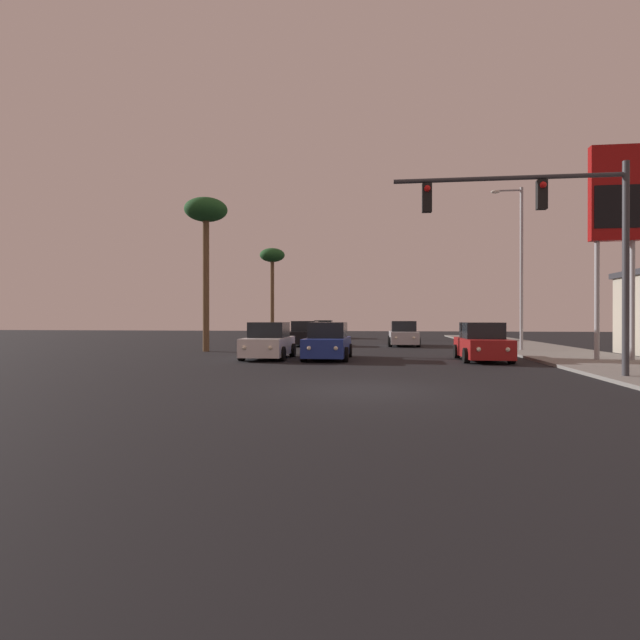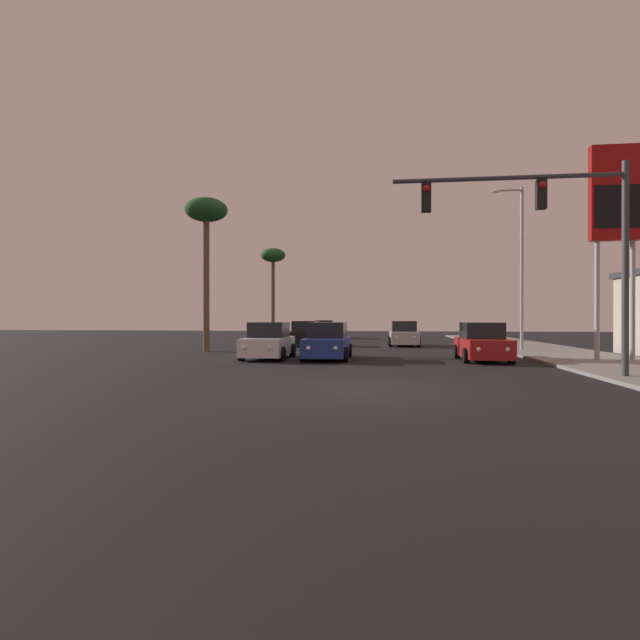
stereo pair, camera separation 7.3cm
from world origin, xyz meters
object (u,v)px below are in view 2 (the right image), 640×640
at_px(car_tan, 324,330).
at_px(car_red, 482,343).
at_px(car_silver, 404,335).
at_px(street_lamp, 519,260).
at_px(palm_tree_far, 273,260).
at_px(car_white, 268,342).
at_px(gas_station_sign, 615,205).
at_px(car_blue, 328,342).
at_px(palm_tree_near, 206,218).
at_px(car_black, 305,334).
at_px(traffic_light_mast, 556,225).

relative_size(car_tan, car_red, 1.00).
bearing_deg(car_tan, car_silver, 116.83).
relative_size(street_lamp, palm_tree_far, 1.05).
relative_size(car_white, car_tan, 1.00).
distance_m(street_lamp, gas_station_sign, 6.97).
height_order(car_blue, car_red, same).
relative_size(car_red, gas_station_sign, 0.48).
bearing_deg(gas_station_sign, palm_tree_near, 166.41).
distance_m(car_silver, palm_tree_near, 14.91).
xyz_separation_m(car_silver, car_black, (-6.67, -0.41, 0.00)).
height_order(car_silver, street_lamp, street_lamp).
distance_m(car_blue, car_black, 11.47).
bearing_deg(car_silver, car_tan, -62.04).
xyz_separation_m(gas_station_sign, palm_tree_near, (-19.52, 4.72, 0.88)).
xyz_separation_m(street_lamp, palm_tree_far, (-17.98, 18.26, 2.36)).
bearing_deg(gas_station_sign, car_tan, 121.91).
bearing_deg(street_lamp, palm_tree_near, -174.28).
height_order(gas_station_sign, palm_tree_far, gas_station_sign).
height_order(car_blue, palm_tree_far, palm_tree_far).
bearing_deg(car_silver, palm_tree_far, -48.26).
distance_m(car_red, traffic_light_mast, 7.62).
relative_size(car_red, palm_tree_far, 0.50).
relative_size(car_silver, palm_tree_near, 0.50).
bearing_deg(car_red, car_blue, -0.68).
height_order(car_tan, street_lamp, street_lamp).
bearing_deg(car_blue, palm_tree_near, -30.42).
xyz_separation_m(car_white, car_black, (-0.01, 11.12, 0.00)).
bearing_deg(palm_tree_far, car_silver, -47.44).
relative_size(car_tan, car_blue, 1.00).
bearing_deg(car_black, gas_station_sign, 142.90).
relative_size(car_white, car_red, 1.00).
bearing_deg(traffic_light_mast, car_black, 120.89).
relative_size(car_white, palm_tree_far, 0.50).
xyz_separation_m(car_white, street_lamp, (12.75, 6.22, 4.36)).
height_order(traffic_light_mast, palm_tree_near, palm_tree_near).
bearing_deg(palm_tree_near, gas_station_sign, -13.59).
bearing_deg(car_silver, car_black, 2.74).
distance_m(traffic_light_mast, street_lamp, 12.88).
bearing_deg(car_tan, car_black, 88.90).
distance_m(car_white, gas_station_sign, 16.02).
bearing_deg(car_tan, gas_station_sign, 119.97).
height_order(car_white, palm_tree_far, palm_tree_far).
height_order(car_blue, car_black, same).
bearing_deg(street_lamp, palm_tree_far, 134.55).
bearing_deg(palm_tree_far, traffic_light_mast, -63.05).
xyz_separation_m(car_white, palm_tree_far, (-5.22, 24.48, 6.71)).
xyz_separation_m(car_white, car_blue, (2.75, -0.01, 0.00)).
height_order(car_tan, car_blue, same).
distance_m(car_white, car_black, 11.12).
distance_m(car_red, gas_station_sign, 7.94).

